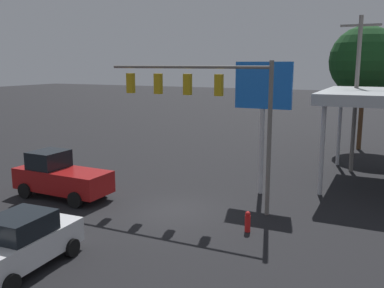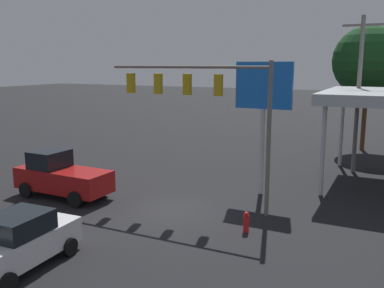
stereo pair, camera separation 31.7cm
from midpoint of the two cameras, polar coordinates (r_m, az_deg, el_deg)
ground_plane at (r=20.71m, az=-2.84°, el=-8.79°), size 200.00×200.00×0.00m
traffic_signal_assembly at (r=20.39m, az=0.83°, el=6.35°), size 8.38×0.43×7.03m
utility_pole at (r=28.96m, az=20.75°, el=6.61°), size 2.40×0.26×9.81m
price_sign at (r=22.54m, az=9.08°, el=6.66°), size 2.98×0.27×7.00m
pickup_parked at (r=23.41m, az=-17.51°, el=-4.14°), size 5.25×2.36×2.40m
sedan_waiting at (r=15.95m, az=-22.30°, el=-12.04°), size 2.20×4.47×1.93m
street_tree at (r=36.87m, az=21.82°, el=10.21°), size 5.52×5.52×9.86m
fire_hydrant at (r=18.16m, az=6.93°, el=-10.23°), size 0.24×0.24×0.88m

